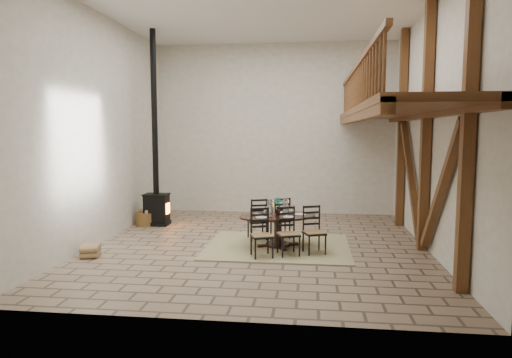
# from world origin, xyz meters

# --- Properties ---
(ground) EXTENTS (8.00, 8.00, 0.00)m
(ground) POSITION_xyz_m (0.00, 0.00, 0.00)
(ground) COLOR gray
(ground) RESTS_ON ground
(room_shell) EXTENTS (7.02, 8.02, 5.01)m
(room_shell) POSITION_xyz_m (1.19, 0.00, 3.01)
(room_shell) COLOR silver
(room_shell) RESTS_ON ground
(rug) EXTENTS (3.00, 2.50, 0.02)m
(rug) POSITION_xyz_m (0.41, -0.11, 0.01)
(rug) COLOR tan
(rug) RESTS_ON ground
(dining_table) EXTENTS (1.96, 2.13, 1.05)m
(dining_table) POSITION_xyz_m (0.44, -0.20, 0.38)
(dining_table) COLOR black
(dining_table) RESTS_ON ground
(wood_stove) EXTENTS (0.65, 0.50, 5.00)m
(wood_stove) POSITION_xyz_m (-2.90, 1.78, 1.13)
(wood_stove) COLOR black
(wood_stove) RESTS_ON ground
(log_basket) EXTENTS (0.52, 0.52, 0.43)m
(log_basket) POSITION_xyz_m (-3.18, 1.71, 0.19)
(log_basket) COLOR brown
(log_basket) RESTS_ON ground
(log_stack) EXTENTS (0.44, 0.53, 0.23)m
(log_stack) POSITION_xyz_m (-3.18, -1.31, 0.11)
(log_stack) COLOR tan
(log_stack) RESTS_ON ground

